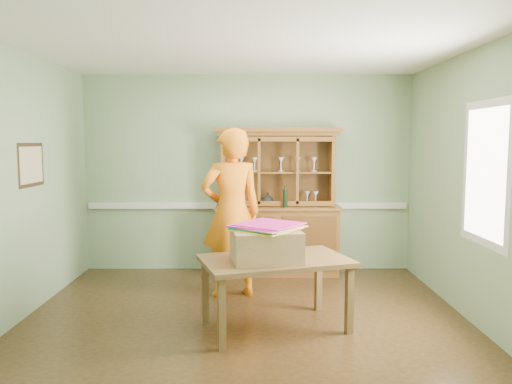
{
  "coord_description": "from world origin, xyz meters",
  "views": [
    {
      "loc": [
        0.1,
        -4.9,
        1.8
      ],
      "look_at": [
        0.11,
        0.4,
        1.25
      ],
      "focal_mm": 35.0,
      "sensor_mm": 36.0,
      "label": 1
    }
  ],
  "objects_px": {
    "china_hutch": "(278,222)",
    "person": "(231,213)",
    "dining_table": "(275,267)",
    "cardboard_box": "(266,245)"
  },
  "relations": [
    {
      "from": "china_hutch",
      "to": "person",
      "type": "height_order",
      "value": "china_hutch"
    },
    {
      "from": "china_hutch",
      "to": "dining_table",
      "type": "bearing_deg",
      "value": -93.24
    },
    {
      "from": "dining_table",
      "to": "cardboard_box",
      "type": "distance_m",
      "value": 0.26
    },
    {
      "from": "china_hutch",
      "to": "cardboard_box",
      "type": "distance_m",
      "value": 2.13
    },
    {
      "from": "china_hutch",
      "to": "cardboard_box",
      "type": "bearing_deg",
      "value": -95.55
    },
    {
      "from": "cardboard_box",
      "to": "dining_table",
      "type": "bearing_deg",
      "value": 44.49
    },
    {
      "from": "dining_table",
      "to": "cardboard_box",
      "type": "relative_size",
      "value": 2.51
    },
    {
      "from": "dining_table",
      "to": "cardboard_box",
      "type": "height_order",
      "value": "cardboard_box"
    },
    {
      "from": "china_hutch",
      "to": "person",
      "type": "bearing_deg",
      "value": -119.92
    },
    {
      "from": "cardboard_box",
      "to": "person",
      "type": "height_order",
      "value": "person"
    }
  ]
}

